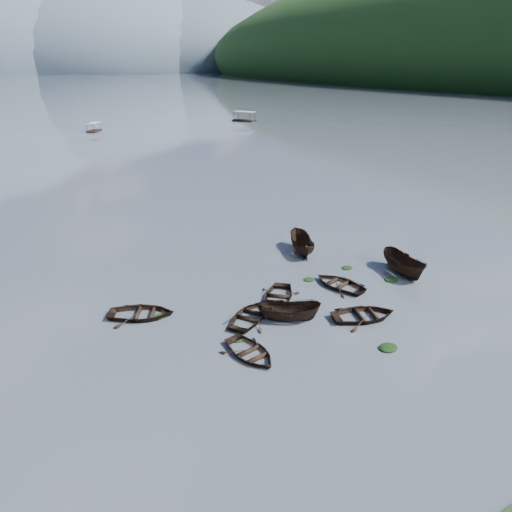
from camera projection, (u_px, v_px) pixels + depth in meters
ground_plane at (352, 355)px, 27.36m from camera, size 2400.00×2400.00×0.00m
haze_mtn_c at (86, 71)px, 814.95m from camera, size 520.00×520.00×260.00m
haze_mtn_d at (182, 70)px, 894.46m from camera, size 520.00×520.00×220.00m
rowboat_0 at (250, 355)px, 27.37m from camera, size 3.42×4.37×0.82m
rowboat_1 at (250, 319)px, 31.23m from camera, size 5.09×4.85×0.86m
rowboat_2 at (289, 320)px, 31.11m from camera, size 4.44×3.64×1.64m
rowboat_3 at (339, 286)px, 35.77m from camera, size 4.15×4.98×0.89m
rowboat_4 at (364, 318)px, 31.32m from camera, size 5.25×4.40×0.93m
rowboat_5 at (403, 273)px, 37.94m from camera, size 2.69×5.27×1.94m
rowboat_6 at (142, 317)px, 31.51m from camera, size 5.50×4.94×0.94m
rowboat_7 at (278, 300)px, 33.76m from camera, size 5.09×5.23×0.88m
rowboat_8 at (301, 252)px, 42.15m from camera, size 3.38×5.17×1.87m
weed_clump_0 at (238, 340)px, 28.93m from camera, size 0.94×0.77×0.21m
weed_clump_1 at (232, 328)px, 30.13m from camera, size 0.89×0.71×0.20m
weed_clump_2 at (388, 349)px, 28.02m from camera, size 1.23×0.98×0.27m
weed_clump_3 at (347, 268)px, 38.87m from camera, size 0.99×0.83×0.22m
weed_clump_4 at (392, 280)px, 36.80m from camera, size 1.22×0.97×0.25m
weed_clump_5 at (158, 318)px, 31.39m from camera, size 1.00×0.81×0.21m
weed_clump_6 at (267, 306)px, 32.83m from camera, size 1.07×0.89×0.22m
weed_clump_7 at (309, 280)px, 36.80m from camera, size 0.96×0.77×0.21m
pontoon_centre at (94, 131)px, 114.76m from camera, size 4.61×5.70×2.04m
pontoon_right at (244, 121)px, 134.45m from camera, size 5.87×7.42×2.64m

